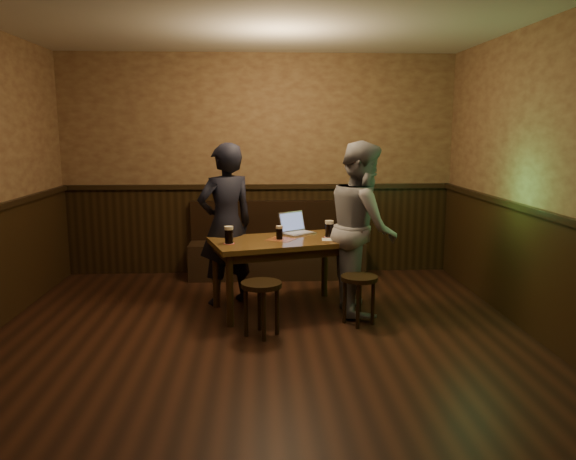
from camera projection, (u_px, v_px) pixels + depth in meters
The scene contains 12 objects.
room at pixel (260, 211), 4.51m from camera, with size 5.04×6.04×2.84m.
bench at pixel (277, 252), 7.16m from camera, with size 2.20×0.50×0.95m.
pub_table at pixel (281, 249), 5.73m from camera, with size 1.56×1.15×0.75m.
stool_left at pixel (261, 293), 5.05m from camera, with size 0.41×0.41×0.50m.
stool_right at pixel (359, 286), 5.35m from camera, with size 0.42×0.42×0.48m.
pint_left at pixel (229, 235), 5.48m from camera, with size 0.11×0.11×0.18m.
pint_mid at pixel (279, 233), 5.70m from camera, with size 0.09×0.09×0.14m.
pint_right at pixel (329, 229), 5.81m from camera, with size 0.12×0.12×0.18m.
laptop at pixel (296, 228), 6.04m from camera, with size 0.42×0.40×0.23m.
menu at pixel (333, 240), 5.70m from camera, with size 0.22×0.15×0.00m, color silver.
person_suit at pixel (226, 225), 5.93m from camera, with size 0.63×0.41×1.72m, color black.
person_grey at pixel (362, 227), 5.69m from camera, with size 0.85×0.66×1.74m, color gray.
Camera 1 is at (-0.00, -4.25, 1.84)m, focal length 35.00 mm.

